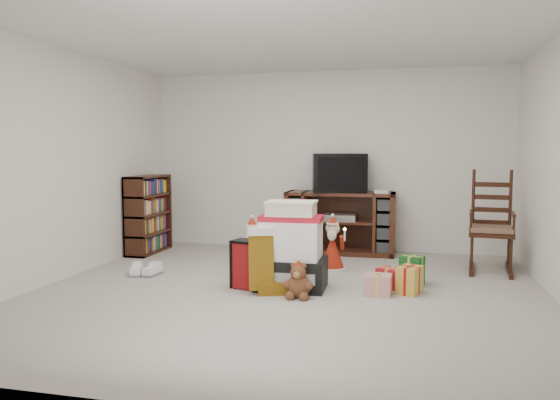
{
  "coord_description": "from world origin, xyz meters",
  "views": [
    {
      "loc": [
        1.16,
        -5.14,
        1.4
      ],
      "look_at": [
        -0.22,
        0.6,
        0.86
      ],
      "focal_mm": 35.0,
      "sensor_mm": 36.0,
      "label": 1
    }
  ],
  "objects_px": {
    "santa_figurine": "(332,249)",
    "mrs_claus_figurine": "(252,253)",
    "bookshelf": "(149,215)",
    "red_suitcase": "(252,264)",
    "gift_cluster": "(399,279)",
    "rocking_chair": "(490,235)",
    "tv_stand": "(340,223)",
    "gift_pile": "(291,251)",
    "sneaker_pair": "(145,271)",
    "crt_television": "(339,173)",
    "teddy_bear": "(299,283)"
  },
  "relations": [
    {
      "from": "red_suitcase",
      "to": "santa_figurine",
      "type": "distance_m",
      "value": 1.22
    },
    {
      "from": "tv_stand",
      "to": "sneaker_pair",
      "type": "xyz_separation_m",
      "value": [
        -1.96,
        -1.85,
        -0.37
      ]
    },
    {
      "from": "santa_figurine",
      "to": "sneaker_pair",
      "type": "xyz_separation_m",
      "value": [
        -2.01,
        -0.74,
        -0.2
      ]
    },
    {
      "from": "gift_pile",
      "to": "teddy_bear",
      "type": "relative_size",
      "value": 2.64
    },
    {
      "from": "tv_stand",
      "to": "rocking_chair",
      "type": "distance_m",
      "value": 1.95
    },
    {
      "from": "bookshelf",
      "to": "red_suitcase",
      "type": "height_order",
      "value": "bookshelf"
    },
    {
      "from": "red_suitcase",
      "to": "santa_figurine",
      "type": "height_order",
      "value": "santa_figurine"
    },
    {
      "from": "red_suitcase",
      "to": "crt_television",
      "type": "relative_size",
      "value": 0.73
    },
    {
      "from": "gift_pile",
      "to": "mrs_claus_figurine",
      "type": "relative_size",
      "value": 1.31
    },
    {
      "from": "crt_television",
      "to": "rocking_chair",
      "type": "bearing_deg",
      "value": -31.16
    },
    {
      "from": "teddy_bear",
      "to": "sneaker_pair",
      "type": "height_order",
      "value": "teddy_bear"
    },
    {
      "from": "tv_stand",
      "to": "rocking_chair",
      "type": "xyz_separation_m",
      "value": [
        1.84,
        -0.64,
        -0.0
      ]
    },
    {
      "from": "teddy_bear",
      "to": "santa_figurine",
      "type": "relative_size",
      "value": 0.51
    },
    {
      "from": "gift_pile",
      "to": "red_suitcase",
      "type": "relative_size",
      "value": 1.51
    },
    {
      "from": "crt_television",
      "to": "sneaker_pair",
      "type": "bearing_deg",
      "value": -148.28
    },
    {
      "from": "tv_stand",
      "to": "gift_cluster",
      "type": "bearing_deg",
      "value": -66.28
    },
    {
      "from": "rocking_chair",
      "to": "gift_pile",
      "type": "relative_size",
      "value": 1.4
    },
    {
      "from": "sneaker_pair",
      "to": "gift_cluster",
      "type": "height_order",
      "value": "gift_cluster"
    },
    {
      "from": "bookshelf",
      "to": "red_suitcase",
      "type": "relative_size",
      "value": 1.83
    },
    {
      "from": "gift_pile",
      "to": "gift_cluster",
      "type": "xyz_separation_m",
      "value": [
        1.07,
        0.17,
        -0.27
      ]
    },
    {
      "from": "bookshelf",
      "to": "gift_cluster",
      "type": "relative_size",
      "value": 1.38
    },
    {
      "from": "teddy_bear",
      "to": "sneaker_pair",
      "type": "xyz_separation_m",
      "value": [
        -1.87,
        0.51,
        -0.1
      ]
    },
    {
      "from": "crt_television",
      "to": "mrs_claus_figurine",
      "type": "bearing_deg",
      "value": -128.08
    },
    {
      "from": "red_suitcase",
      "to": "mrs_claus_figurine",
      "type": "relative_size",
      "value": 0.87
    },
    {
      "from": "sneaker_pair",
      "to": "crt_television",
      "type": "distance_m",
      "value": 2.88
    },
    {
      "from": "bookshelf",
      "to": "rocking_chair",
      "type": "bearing_deg",
      "value": -1.18
    },
    {
      "from": "tv_stand",
      "to": "mrs_claus_figurine",
      "type": "bearing_deg",
      "value": -117.1
    },
    {
      "from": "santa_figurine",
      "to": "mrs_claus_figurine",
      "type": "distance_m",
      "value": 0.95
    },
    {
      "from": "bookshelf",
      "to": "gift_cluster",
      "type": "xyz_separation_m",
      "value": [
        3.4,
        -1.31,
        -0.39
      ]
    },
    {
      "from": "gift_pile",
      "to": "santa_figurine",
      "type": "xyz_separation_m",
      "value": [
        0.29,
        0.91,
        -0.13
      ]
    },
    {
      "from": "mrs_claus_figurine",
      "to": "sneaker_pair",
      "type": "xyz_separation_m",
      "value": [
        -1.17,
        -0.29,
        -0.21
      ]
    },
    {
      "from": "bookshelf",
      "to": "crt_television",
      "type": "height_order",
      "value": "crt_television"
    },
    {
      "from": "bookshelf",
      "to": "santa_figurine",
      "type": "xyz_separation_m",
      "value": [
        2.62,
        -0.56,
        -0.26
      ]
    },
    {
      "from": "red_suitcase",
      "to": "crt_television",
      "type": "xyz_separation_m",
      "value": [
        0.6,
        2.14,
        0.85
      ]
    },
    {
      "from": "santa_figurine",
      "to": "gift_pile",
      "type": "bearing_deg",
      "value": -107.68
    },
    {
      "from": "teddy_bear",
      "to": "crt_television",
      "type": "xyz_separation_m",
      "value": [
        0.07,
        2.36,
        0.95
      ]
    },
    {
      "from": "tv_stand",
      "to": "bookshelf",
      "type": "bearing_deg",
      "value": -168.16
    },
    {
      "from": "rocking_chair",
      "to": "red_suitcase",
      "type": "height_order",
      "value": "rocking_chair"
    },
    {
      "from": "rocking_chair",
      "to": "gift_pile",
      "type": "xyz_separation_m",
      "value": [
        -2.08,
        -1.38,
        -0.03
      ]
    },
    {
      "from": "gift_pile",
      "to": "santa_figurine",
      "type": "distance_m",
      "value": 0.96
    },
    {
      "from": "red_suitcase",
      "to": "santa_figurine",
      "type": "xyz_separation_m",
      "value": [
        0.67,
        1.02,
        -0.0
      ]
    },
    {
      "from": "crt_television",
      "to": "bookshelf",
      "type": "bearing_deg",
      "value": -179.64
    },
    {
      "from": "red_suitcase",
      "to": "gift_cluster",
      "type": "relative_size",
      "value": 0.76
    },
    {
      "from": "bookshelf",
      "to": "teddy_bear",
      "type": "relative_size",
      "value": 3.2
    },
    {
      "from": "tv_stand",
      "to": "mrs_claus_figurine",
      "type": "relative_size",
      "value": 2.2
    },
    {
      "from": "bookshelf",
      "to": "mrs_claus_figurine",
      "type": "height_order",
      "value": "bookshelf"
    },
    {
      "from": "gift_cluster",
      "to": "crt_television",
      "type": "relative_size",
      "value": 0.96
    },
    {
      "from": "gift_pile",
      "to": "sneaker_pair",
      "type": "bearing_deg",
      "value": 172.48
    },
    {
      "from": "mrs_claus_figurine",
      "to": "teddy_bear",
      "type": "bearing_deg",
      "value": -48.9
    },
    {
      "from": "gift_pile",
      "to": "santa_figurine",
      "type": "relative_size",
      "value": 1.34
    }
  ]
}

